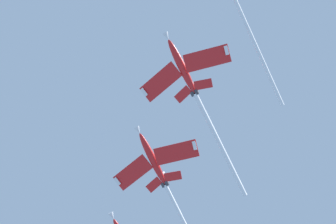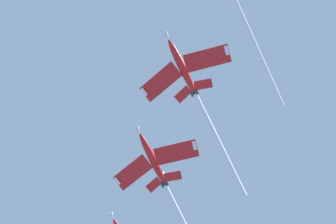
# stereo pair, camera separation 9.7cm
# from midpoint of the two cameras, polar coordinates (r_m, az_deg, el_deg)

# --- Properties ---
(jet_second) EXTENTS (28.20, 21.51, 18.64)m
(jet_second) POSITION_cam_midpoint_polar(r_m,az_deg,el_deg) (114.27, 2.51, 2.25)
(jet_second) COLOR red
(jet_third) EXTENTS (28.52, 21.63, 18.35)m
(jet_third) POSITION_cam_midpoint_polar(r_m,az_deg,el_deg) (120.47, -0.63, -6.43)
(jet_third) COLOR red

